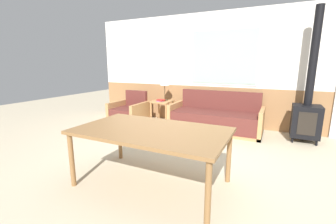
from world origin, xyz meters
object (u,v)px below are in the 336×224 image
dining_table (151,134)px  wood_stove (307,109)px  table_lamp (165,83)px  couch (215,119)px  armchair (129,114)px  side_table (162,105)px

dining_table → wood_stove: wood_stove is taller
table_lamp → dining_table: size_ratio=0.31×
table_lamp → couch: bearing=-4.7°
dining_table → wood_stove: 3.31m
armchair → side_table: armchair is taller
armchair → side_table: size_ratio=1.41×
couch → wood_stove: bearing=1.1°
armchair → table_lamp: size_ratio=1.44×
dining_table → wood_stove: size_ratio=0.73×
couch → side_table: couch is taller
side_table → wood_stove: (3.14, 0.01, 0.19)m
side_table → table_lamp: table_lamp is taller
table_lamp → dining_table: table_lamp is taller
couch → armchair: size_ratio=2.47×
armchair → side_table: bearing=13.8°
couch → wood_stove: size_ratio=0.80×
side_table → table_lamp: (0.03, 0.08, 0.57)m
armchair → side_table: (0.73, 0.41, 0.22)m
couch → wood_stove: wood_stove is taller
side_table → wood_stove: wood_stove is taller
table_lamp → wood_stove: size_ratio=0.23×
table_lamp → wood_stove: 3.13m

